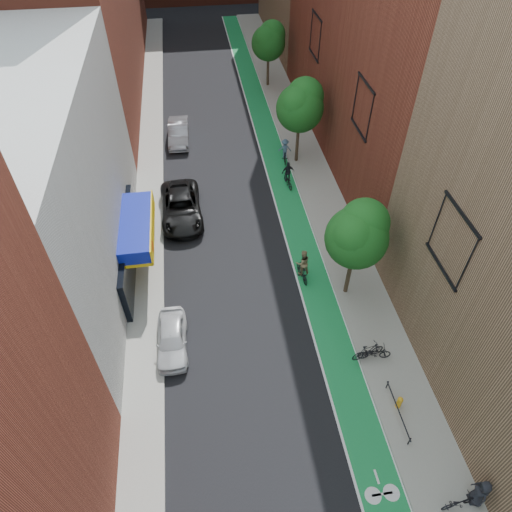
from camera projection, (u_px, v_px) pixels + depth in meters
name	position (u px, v px, depth m)	size (l,w,h in m)	color
ground	(284.00, 484.00, 19.38)	(160.00, 160.00, 0.00)	black
bike_lane	(272.00, 150.00, 38.01)	(2.00, 68.00, 0.01)	#167D3F
sidewalk_left	(151.00, 159.00, 36.93)	(2.00, 68.00, 0.15)	gray
sidewalk_right	(302.00, 147.00, 38.22)	(3.00, 68.00, 0.15)	gray
building_left_white	(32.00, 195.00, 23.82)	(8.00, 20.00, 12.00)	silver
building_right_mid_red	(392.00, 0.00, 31.08)	(8.00, 28.00, 22.00)	maroon
tree_near	(358.00, 234.00, 23.70)	(3.40, 3.36, 6.42)	#332619
tree_mid	(301.00, 104.00, 33.35)	(3.55, 3.53, 6.74)	#332619
tree_far	(269.00, 40.00, 43.44)	(3.30, 3.25, 6.21)	#332619
parked_car_white	(172.00, 339.00, 23.84)	(1.57, 3.91, 1.33)	silver
parked_car_black	(181.00, 207.00, 31.35)	(2.71, 5.88, 1.63)	black
parked_car_silver	(179.00, 132.00, 38.54)	(1.64, 4.69, 1.55)	gray
cyclist_lane_near	(302.00, 267.00, 27.17)	(0.96, 1.76, 2.14)	black
cyclist_lane_mid	(288.00, 177.00, 34.00)	(1.00, 1.78, 1.98)	black
cyclist_lane_far	(285.00, 152.00, 36.25)	(1.08, 1.68, 1.92)	black
parked_bike_near	(459.00, 502.00, 18.36)	(0.53, 1.53, 0.80)	black
parked_bike_mid	(368.00, 351.00, 23.27)	(0.50, 1.79, 1.07)	black
parked_bike_far	(374.00, 353.00, 23.29)	(0.60, 1.72, 0.91)	black
pedestrian	(480.00, 493.00, 18.19)	(0.84, 0.55, 1.73)	black
fire_hydrant	(399.00, 402.00, 21.43)	(0.27, 0.27, 0.77)	gold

